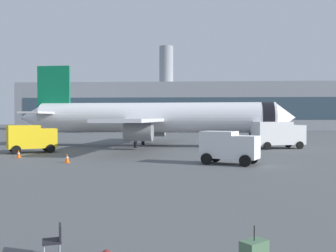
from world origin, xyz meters
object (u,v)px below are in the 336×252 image
airplane_at_gate (153,118)px  gate_chair (55,239)px  service_truck (31,137)px  safety_cone_near (67,158)px  airplane_taxiing (73,122)px  safety_cone_mid (19,154)px  cargo_van (229,146)px  fuel_truck (278,134)px

airplane_at_gate → gate_chair: 38.93m
service_truck → safety_cone_near: (6.64, -8.55, -1.23)m
airplane_taxiing → service_truck: size_ratio=4.08×
airplane_at_gate → gate_chair: bearing=-88.2°
safety_cone_mid → airplane_taxiing: bearing=103.1°
airplane_taxiing → cargo_van: airplane_taxiing is taller
safety_cone_near → fuel_truck: bearing=37.4°
airplane_taxiing → fuel_truck: bearing=-52.1°
gate_chair → safety_cone_mid: bearing=116.6°
safety_cone_mid → gate_chair: (12.18, -24.28, 0.14)m
service_truck → gate_chair: bearing=-65.9°
airplane_taxiing → fuel_truck: (41.27, -52.99, -0.92)m
airplane_taxiing → gate_chair: 93.40m
safety_cone_near → airplane_taxiing: bearing=106.9°
service_truck → safety_cone_mid: size_ratio=7.24×
safety_cone_mid → airplane_at_gate: bearing=52.9°
fuel_truck → safety_cone_near: bearing=-142.6°
service_truck → safety_cone_near: size_ratio=6.92×
cargo_van → safety_cone_mid: size_ratio=6.68×
gate_chair → safety_cone_near: bearing=107.4°
airplane_taxiing → fuel_truck: 67.17m
airplane_at_gate → safety_cone_mid: airplane_at_gate is taller
safety_cone_mid → safety_cone_near: bearing=-32.1°
airplane_taxiing → gate_chair: bearing=-73.0°
fuel_truck → gate_chair: (-13.93, -36.29, -1.27)m
fuel_truck → airplane_at_gate: bearing=170.7°
airplane_at_gate → gate_chair: (1.22, -38.78, -3.16)m
airplane_at_gate → cargo_van: bearing=-66.9°
airplane_at_gate → gate_chair: size_ratio=41.57×
airplane_at_gate → gate_chair: airplane_at_gate is taller
cargo_van → safety_cone_near: 13.09m
service_truck → gate_chair: service_truck is taller
service_truck → safety_cone_near: bearing=-52.2°
service_truck → safety_cone_mid: bearing=-79.4°
airplane_taxiing → service_truck: bearing=-76.7°
airplane_at_gate → service_truck: airplane_at_gate is taller
gate_chair → fuel_truck: bearing=69.0°
service_truck → fuel_truck: (27.04, 7.03, 0.16)m
fuel_truck → safety_cone_near: (-20.40, -15.58, -1.40)m
airplane_taxiing → safety_cone_near: 71.72m
fuel_truck → airplane_taxiing: bearing=127.9°
airplane_at_gate → fuel_truck: (15.15, -2.49, -1.88)m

